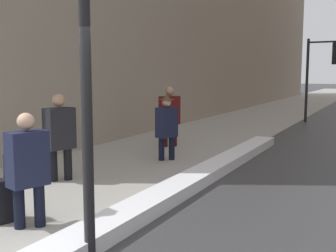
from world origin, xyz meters
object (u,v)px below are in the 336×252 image
(pedestrian_in_fedora, at_px, (167,124))
(pedestrian_trailing, at_px, (170,114))
(pedestrian_nearside, at_px, (28,165))
(traffic_light_near, at_px, (326,62))
(pedestrian_in_glasses, at_px, (60,133))
(rolling_suitcase, at_px, (5,201))

(pedestrian_in_fedora, height_order, pedestrian_trailing, pedestrian_trailing)
(pedestrian_trailing, bearing_deg, pedestrian_nearside, 28.32)
(traffic_light_near, relative_size, pedestrian_in_glasses, 2.08)
(traffic_light_near, relative_size, pedestrian_in_fedora, 2.20)
(traffic_light_near, xyz_separation_m, pedestrian_in_glasses, (-3.13, -12.16, -1.55))
(traffic_light_near, xyz_separation_m, pedestrian_trailing, (-3.01, -7.90, -1.54))
(pedestrian_in_fedora, bearing_deg, pedestrian_trailing, -137.19)
(pedestrian_nearside, bearing_deg, traffic_light_near, -169.61)
(pedestrian_in_glasses, height_order, pedestrian_in_fedora, pedestrian_in_glasses)
(traffic_light_near, relative_size, rolling_suitcase, 3.60)
(pedestrian_in_fedora, relative_size, rolling_suitcase, 1.64)
(traffic_light_near, height_order, rolling_suitcase, traffic_light_near)
(pedestrian_nearside, height_order, rolling_suitcase, pedestrian_nearside)
(traffic_light_near, xyz_separation_m, pedestrian_in_fedora, (-2.23, -9.57, -1.61))
(pedestrian_in_glasses, height_order, rolling_suitcase, pedestrian_in_glasses)
(traffic_light_near, bearing_deg, pedestrian_in_fedora, -99.65)
(pedestrian_in_glasses, bearing_deg, pedestrian_trailing, -163.92)
(pedestrian_in_glasses, bearing_deg, traffic_light_near, -176.73)
(pedestrian_nearside, bearing_deg, pedestrian_trailing, -151.68)
(pedestrian_nearside, bearing_deg, pedestrian_in_glasses, -129.99)
(pedestrian_in_fedora, distance_m, pedestrian_trailing, 1.85)
(traffic_light_near, bearing_deg, pedestrian_nearside, -93.87)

